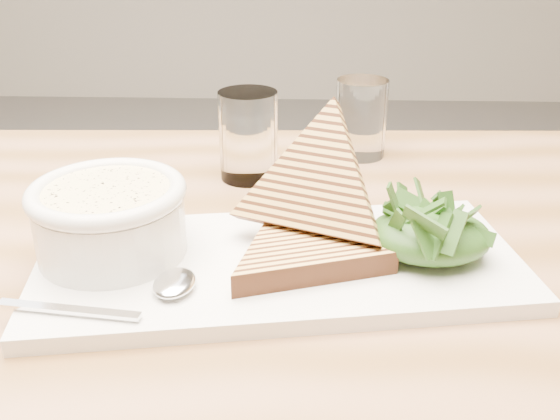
{
  "coord_description": "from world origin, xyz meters",
  "views": [
    {
      "loc": [
        0.2,
        -0.68,
        1.03
      ],
      "look_at": [
        0.18,
        -0.2,
        0.8
      ],
      "focal_mm": 40.0,
      "sensor_mm": 36.0,
      "label": 1
    }
  ],
  "objects_px": {
    "soup_bowl": "(111,226)",
    "glass_near": "(249,136)",
    "table_top": "(291,287)",
    "platter": "(279,265)",
    "glass_far": "(361,118)"
  },
  "relations": [
    {
      "from": "soup_bowl",
      "to": "glass_near",
      "type": "relative_size",
      "value": 1.24
    },
    {
      "from": "table_top",
      "to": "glass_near",
      "type": "xyz_separation_m",
      "value": [
        -0.05,
        0.2,
        0.07
      ]
    },
    {
      "from": "platter",
      "to": "glass_near",
      "type": "height_order",
      "value": "glass_near"
    },
    {
      "from": "table_top",
      "to": "soup_bowl",
      "type": "distance_m",
      "value": 0.17
    },
    {
      "from": "table_top",
      "to": "glass_far",
      "type": "height_order",
      "value": "glass_far"
    },
    {
      "from": "platter",
      "to": "glass_far",
      "type": "xyz_separation_m",
      "value": [
        0.09,
        0.29,
        0.04
      ]
    },
    {
      "from": "glass_near",
      "to": "glass_far",
      "type": "xyz_separation_m",
      "value": [
        0.13,
        0.08,
        -0.0
      ]
    },
    {
      "from": "table_top",
      "to": "soup_bowl",
      "type": "bearing_deg",
      "value": -178.71
    },
    {
      "from": "platter",
      "to": "table_top",
      "type": "bearing_deg",
      "value": 36.09
    },
    {
      "from": "glass_far",
      "to": "table_top",
      "type": "bearing_deg",
      "value": -105.89
    },
    {
      "from": "soup_bowl",
      "to": "platter",
      "type": "bearing_deg",
      "value": -1.65
    },
    {
      "from": "table_top",
      "to": "platter",
      "type": "relative_size",
      "value": 2.75
    },
    {
      "from": "glass_far",
      "to": "platter",
      "type": "bearing_deg",
      "value": -107.39
    },
    {
      "from": "soup_bowl",
      "to": "glass_far",
      "type": "relative_size",
      "value": 1.3
    },
    {
      "from": "soup_bowl",
      "to": "glass_far",
      "type": "height_order",
      "value": "glass_far"
    }
  ]
}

